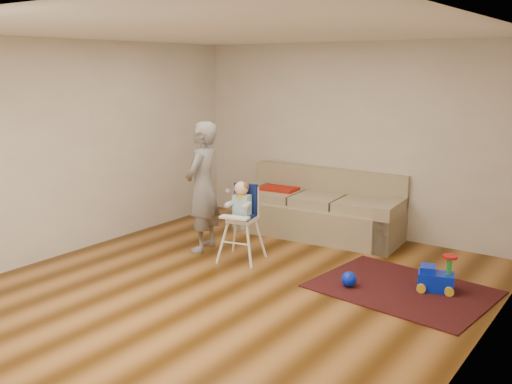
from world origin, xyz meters
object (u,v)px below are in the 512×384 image
Objects in this scene: ride_on_toy at (436,272)px; adult at (202,187)px; toy_ball at (349,279)px; side_table at (297,208)px; high_chair at (242,222)px; sofa at (319,203)px.

adult is at bearing 169.73° from ride_on_toy.
adult is (-2.16, 0.10, 0.74)m from toy_ball.
side_table is at bearing 134.95° from ride_on_toy.
high_chair reaches higher than side_table.
high_chair is 0.75m from adult.
side_table is 1.80m from high_chair.
side_table reaches higher than toy_ball.
high_chair reaches higher than sofa.
adult is at bearing -102.78° from side_table.
sofa reaches higher than toy_ball.
ride_on_toy is 2.43× the size of toy_ball.
sofa is 2.37m from ride_on_toy.
side_table is 3.20× the size of toy_ball.
side_table is at bearing 134.21° from toy_ball.
sofa is 1.54m from high_chair.
high_chair is (-0.23, -1.52, 0.03)m from sofa.
high_chair is at bearing -103.34° from sofa.
toy_ball is (-0.80, -0.45, -0.12)m from ride_on_toy.
sofa is 1.77m from adult.
adult is (-2.97, -0.35, 0.63)m from ride_on_toy.
sofa is 0.59m from side_table.
adult is (-0.39, -1.72, 0.57)m from side_table.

